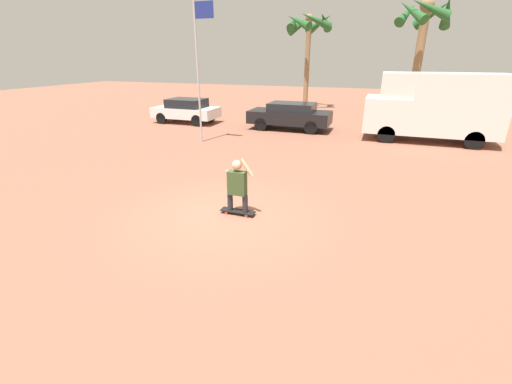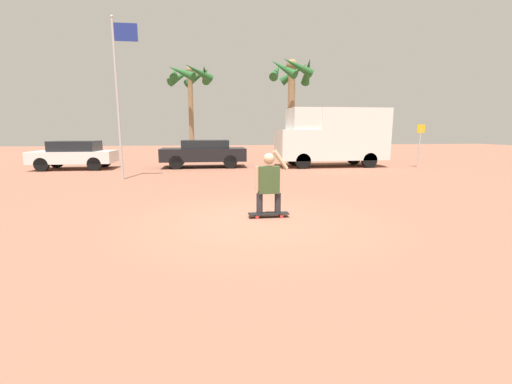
{
  "view_description": "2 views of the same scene",
  "coord_description": "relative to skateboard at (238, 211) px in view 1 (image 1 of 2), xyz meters",
  "views": [
    {
      "loc": [
        3.46,
        -7.15,
        3.79
      ],
      "look_at": [
        0.65,
        0.62,
        0.51
      ],
      "focal_mm": 24.0,
      "sensor_mm": 36.0,
      "label": 1
    },
    {
      "loc": [
        -1.03,
        -7.18,
        1.92
      ],
      "look_at": [
        0.1,
        0.85,
        0.47
      ],
      "focal_mm": 24.0,
      "sensor_mm": 36.0,
      "label": 2
    }
  ],
  "objects": [
    {
      "name": "person_skateboarder",
      "position": [
        -0.0,
        0.0,
        0.77
      ],
      "size": [
        0.74,
        0.25,
        1.43
      ],
      "color": "#28282D",
      "rests_on": "skateboard"
    },
    {
      "name": "palm_tree_near_van",
      "position": [
        4.95,
        18.33,
        5.53
      ],
      "size": [
        3.52,
        3.69,
        7.24
      ],
      "color": "#8E704C",
      "rests_on": "ground_plane"
    },
    {
      "name": "ground_plane",
      "position": [
        -0.29,
        -0.22,
        -0.08
      ],
      "size": [
        80.0,
        80.0,
        0.0
      ],
      "primitive_type": "plane",
      "color": "#935B47"
    },
    {
      "name": "skateboard",
      "position": [
        0.0,
        0.0,
        0.0
      ],
      "size": [
        0.91,
        0.26,
        0.09
      ],
      "color": "black",
      "rests_on": "ground_plane"
    },
    {
      "name": "parked_car_white",
      "position": [
        -8.01,
        11.07,
        0.69
      ],
      "size": [
        3.88,
        1.91,
        1.43
      ],
      "color": "black",
      "rests_on": "ground_plane"
    },
    {
      "name": "flagpole",
      "position": [
        -4.66,
        6.89,
        3.5
      ],
      "size": [
        0.96,
        0.12,
        6.18
      ],
      "color": "#B7B7BC",
      "rests_on": "ground_plane"
    },
    {
      "name": "camper_van",
      "position": [
        5.43,
        10.64,
        1.6
      ],
      "size": [
        5.83,
        2.21,
        3.11
      ],
      "color": "black",
      "rests_on": "ground_plane"
    },
    {
      "name": "palm_tree_center_background",
      "position": [
        -2.54,
        19.55,
        5.62
      ],
      "size": [
        3.59,
        3.68,
        6.83
      ],
      "color": "#8E704C",
      "rests_on": "ground_plane"
    },
    {
      "name": "parked_car_black",
      "position": [
        -1.53,
        11.14,
        0.71
      ],
      "size": [
        4.43,
        1.9,
        1.45
      ],
      "color": "black",
      "rests_on": "ground_plane"
    }
  ]
}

